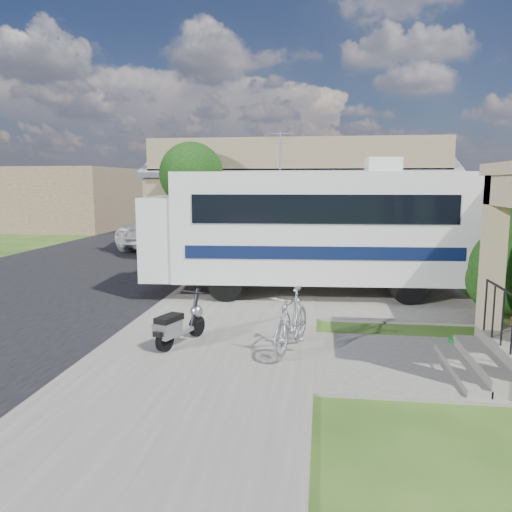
# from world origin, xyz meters

# --- Properties ---
(ground) EXTENTS (120.00, 120.00, 0.00)m
(ground) POSITION_xyz_m (0.00, 0.00, 0.00)
(ground) COLOR #1D3A0F
(street_slab) EXTENTS (9.00, 80.00, 0.02)m
(street_slab) POSITION_xyz_m (-7.50, 10.00, 0.01)
(street_slab) COLOR black
(street_slab) RESTS_ON ground
(sidewalk_slab) EXTENTS (4.00, 80.00, 0.06)m
(sidewalk_slab) POSITION_xyz_m (-1.00, 10.00, 0.03)
(sidewalk_slab) COLOR #5B5852
(sidewalk_slab) RESTS_ON ground
(driveway_slab) EXTENTS (7.00, 6.00, 0.05)m
(driveway_slab) POSITION_xyz_m (1.50, 4.50, 0.03)
(driveway_slab) COLOR #5B5852
(driveway_slab) RESTS_ON ground
(walk_slab) EXTENTS (4.00, 3.00, 0.05)m
(walk_slab) POSITION_xyz_m (3.00, -1.00, 0.03)
(walk_slab) COLOR #5B5852
(walk_slab) RESTS_ON ground
(warehouse) EXTENTS (12.50, 8.40, 5.04)m
(warehouse) POSITION_xyz_m (0.00, 13.97, 1.99)
(warehouse) COLOR #77674A
(warehouse) RESTS_ON ground
(distant_bldg_far) EXTENTS (10.00, 8.00, 4.00)m
(distant_bldg_far) POSITION_xyz_m (-17.00, 22.00, 2.00)
(distant_bldg_far) COLOR brown
(distant_bldg_far) RESTS_ON ground
(distant_bldg_near) EXTENTS (8.00, 7.00, 3.20)m
(distant_bldg_near) POSITION_xyz_m (-15.00, 34.00, 1.60)
(distant_bldg_near) COLOR #77674A
(distant_bldg_near) RESTS_ON ground
(street_tree_a) EXTENTS (2.44, 2.40, 4.58)m
(street_tree_a) POSITION_xyz_m (-3.70, 9.05, 3.25)
(street_tree_a) COLOR black
(street_tree_a) RESTS_ON ground
(street_tree_b) EXTENTS (2.44, 2.40, 4.73)m
(street_tree_b) POSITION_xyz_m (-3.70, 19.05, 3.39)
(street_tree_b) COLOR black
(street_tree_b) RESTS_ON ground
(street_tree_c) EXTENTS (2.44, 2.40, 4.42)m
(street_tree_c) POSITION_xyz_m (-3.70, 28.05, 3.10)
(street_tree_c) COLOR black
(street_tree_c) RESTS_ON ground
(motorhome) EXTENTS (8.70, 3.25, 4.38)m
(motorhome) POSITION_xyz_m (0.70, 4.25, 1.88)
(motorhome) COLOR beige
(motorhome) RESTS_ON ground
(scooter) EXTENTS (0.75, 1.41, 0.96)m
(scooter) POSITION_xyz_m (-1.55, -0.67, 0.43)
(scooter) COLOR black
(scooter) RESTS_ON ground
(bicycle) EXTENTS (0.96, 1.92, 1.11)m
(bicycle) POSITION_xyz_m (0.57, -0.71, 0.56)
(bicycle) COLOR #929399
(bicycle) RESTS_ON ground
(pickup_truck) EXTENTS (3.60, 6.10, 1.59)m
(pickup_truck) POSITION_xyz_m (-6.04, 13.27, 0.80)
(pickup_truck) COLOR silver
(pickup_truck) RESTS_ON ground
(van) EXTENTS (3.13, 6.28, 1.75)m
(van) POSITION_xyz_m (-6.65, 19.88, 0.88)
(van) COLOR silver
(van) RESTS_ON ground
(garden_hose) EXTENTS (0.45, 0.45, 0.20)m
(garden_hose) POSITION_xyz_m (3.66, -0.16, 0.10)
(garden_hose) COLOR #13601D
(garden_hose) RESTS_ON ground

